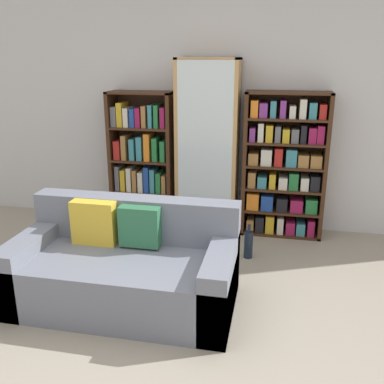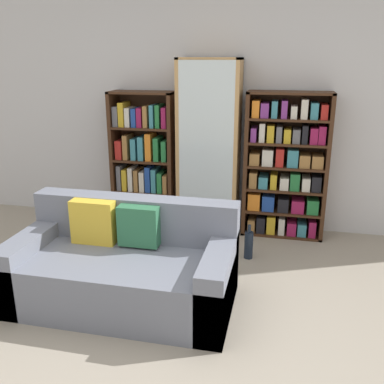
{
  "view_description": "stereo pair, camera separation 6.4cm",
  "coord_description": "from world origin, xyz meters",
  "px_view_note": "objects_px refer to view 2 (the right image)",
  "views": [
    {
      "loc": [
        0.68,
        -2.19,
        1.88
      ],
      "look_at": [
        -0.06,
        1.45,
        0.69
      ],
      "focal_mm": 40.0,
      "sensor_mm": 36.0,
      "label": 1
    },
    {
      "loc": [
        0.74,
        -2.18,
        1.88
      ],
      "look_at": [
        -0.06,
        1.45,
        0.69
      ],
      "focal_mm": 40.0,
      "sensor_mm": 36.0,
      "label": 2
    }
  ],
  "objects_px": {
    "couch": "(124,268)",
    "display_cabinet": "(209,147)",
    "wine_bottle": "(249,244)",
    "bookshelf_right": "(285,168)",
    "bookshelf_left": "(144,163)"
  },
  "relations": [
    {
      "from": "couch",
      "to": "bookshelf_left",
      "type": "height_order",
      "value": "bookshelf_left"
    },
    {
      "from": "bookshelf_left",
      "to": "bookshelf_right",
      "type": "distance_m",
      "value": 1.57
    },
    {
      "from": "bookshelf_left",
      "to": "bookshelf_right",
      "type": "bearing_deg",
      "value": -0.01
    },
    {
      "from": "display_cabinet",
      "to": "bookshelf_right",
      "type": "distance_m",
      "value": 0.84
    },
    {
      "from": "couch",
      "to": "display_cabinet",
      "type": "distance_m",
      "value": 1.8
    },
    {
      "from": "display_cabinet",
      "to": "wine_bottle",
      "type": "height_order",
      "value": "display_cabinet"
    },
    {
      "from": "wine_bottle",
      "to": "bookshelf_left",
      "type": "bearing_deg",
      "value": 151.57
    },
    {
      "from": "couch",
      "to": "bookshelf_left",
      "type": "distance_m",
      "value": 1.75
    },
    {
      "from": "bookshelf_right",
      "to": "couch",
      "type": "bearing_deg",
      "value": -125.88
    },
    {
      "from": "couch",
      "to": "wine_bottle",
      "type": "relative_size",
      "value": 4.99
    },
    {
      "from": "display_cabinet",
      "to": "bookshelf_right",
      "type": "xyz_separation_m",
      "value": [
        0.82,
        0.02,
        -0.19
      ]
    },
    {
      "from": "couch",
      "to": "bookshelf_right",
      "type": "xyz_separation_m",
      "value": [
        1.19,
        1.65,
        0.46
      ]
    },
    {
      "from": "couch",
      "to": "bookshelf_right",
      "type": "height_order",
      "value": "bookshelf_right"
    },
    {
      "from": "bookshelf_left",
      "to": "bookshelf_right",
      "type": "height_order",
      "value": "bookshelf_right"
    },
    {
      "from": "bookshelf_right",
      "to": "display_cabinet",
      "type": "bearing_deg",
      "value": -178.85
    }
  ]
}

